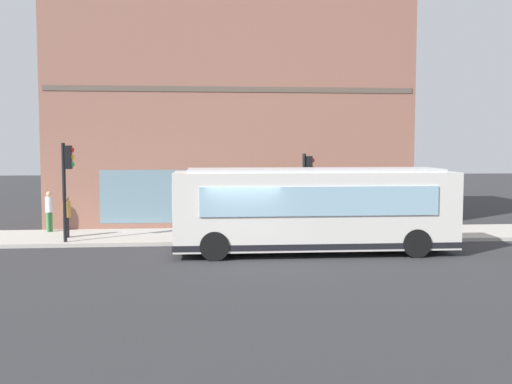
{
  "coord_description": "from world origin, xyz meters",
  "views": [
    {
      "loc": [
        -20.42,
        1.34,
        3.87
      ],
      "look_at": [
        3.14,
        -0.77,
        2.04
      ],
      "focal_mm": 41.8,
      "sensor_mm": 36.0,
      "label": 1
    }
  ],
  "objects_px": {
    "newspaper_vending_box": "(257,223)",
    "pedestrian_walking_along_curb": "(382,215)",
    "traffic_light_down_block": "(67,173)",
    "pedestrian_near_building_entrance": "(67,214)",
    "city_bus_nearside": "(313,210)",
    "pedestrian_by_light_pole": "(49,208)",
    "fire_hydrant": "(322,220)",
    "pedestrian_near_hydrant": "(392,210)",
    "traffic_light_near_corner": "(307,180)"
  },
  "relations": [
    {
      "from": "city_bus_nearside",
      "to": "traffic_light_down_block",
      "type": "xyz_separation_m",
      "value": [
        2.39,
        9.18,
        1.27
      ]
    },
    {
      "from": "fire_hydrant",
      "to": "pedestrian_near_hydrant",
      "type": "xyz_separation_m",
      "value": [
        -1.03,
        -2.9,
        0.55
      ]
    },
    {
      "from": "pedestrian_by_light_pole",
      "to": "newspaper_vending_box",
      "type": "bearing_deg",
      "value": -99.04
    },
    {
      "from": "pedestrian_near_building_entrance",
      "to": "pedestrian_by_light_pole",
      "type": "xyz_separation_m",
      "value": [
        1.73,
        1.13,
        0.04
      ]
    },
    {
      "from": "fire_hydrant",
      "to": "pedestrian_near_building_entrance",
      "type": "relative_size",
      "value": 0.44
    },
    {
      "from": "pedestrian_walking_along_curb",
      "to": "pedestrian_near_hydrant",
      "type": "bearing_deg",
      "value": -29.83
    },
    {
      "from": "pedestrian_near_building_entrance",
      "to": "newspaper_vending_box",
      "type": "xyz_separation_m",
      "value": [
        0.31,
        -7.8,
        -0.52
      ]
    },
    {
      "from": "pedestrian_walking_along_curb",
      "to": "newspaper_vending_box",
      "type": "distance_m",
      "value": 5.21
    },
    {
      "from": "traffic_light_down_block",
      "to": "fire_hydrant",
      "type": "relative_size",
      "value": 5.19
    },
    {
      "from": "traffic_light_near_corner",
      "to": "pedestrian_near_building_entrance",
      "type": "xyz_separation_m",
      "value": [
        1.25,
        9.69,
        -1.41
      ]
    },
    {
      "from": "pedestrian_near_hydrant",
      "to": "city_bus_nearside",
      "type": "bearing_deg",
      "value": 135.21
    },
    {
      "from": "pedestrian_near_building_entrance",
      "to": "newspaper_vending_box",
      "type": "bearing_deg",
      "value": -87.75
    },
    {
      "from": "newspaper_vending_box",
      "to": "pedestrian_near_hydrant",
      "type": "bearing_deg",
      "value": -86.05
    },
    {
      "from": "city_bus_nearside",
      "to": "fire_hydrant",
      "type": "distance_m",
      "value": 5.63
    },
    {
      "from": "pedestrian_walking_along_curb",
      "to": "newspaper_vending_box",
      "type": "xyz_separation_m",
      "value": [
        1.28,
        5.03,
        -0.45
      ]
    },
    {
      "from": "traffic_light_down_block",
      "to": "city_bus_nearside",
      "type": "bearing_deg",
      "value": -104.61
    },
    {
      "from": "traffic_light_near_corner",
      "to": "pedestrian_near_hydrant",
      "type": "bearing_deg",
      "value": -64.38
    },
    {
      "from": "pedestrian_walking_along_curb",
      "to": "newspaper_vending_box",
      "type": "bearing_deg",
      "value": 75.76
    },
    {
      "from": "traffic_light_near_corner",
      "to": "pedestrian_by_light_pole",
      "type": "relative_size",
      "value": 1.95
    },
    {
      "from": "traffic_light_down_block",
      "to": "fire_hydrant",
      "type": "xyz_separation_m",
      "value": [
        2.96,
        -10.58,
        -2.31
      ]
    },
    {
      "from": "traffic_light_down_block",
      "to": "pedestrian_near_hydrant",
      "type": "distance_m",
      "value": 13.73
    },
    {
      "from": "traffic_light_near_corner",
      "to": "newspaper_vending_box",
      "type": "xyz_separation_m",
      "value": [
        1.56,
        1.89,
        -1.93
      ]
    },
    {
      "from": "pedestrian_near_hydrant",
      "to": "newspaper_vending_box",
      "type": "relative_size",
      "value": 1.78
    },
    {
      "from": "pedestrian_walking_along_curb",
      "to": "pedestrian_near_building_entrance",
      "type": "distance_m",
      "value": 12.87
    },
    {
      "from": "fire_hydrant",
      "to": "pedestrian_walking_along_curb",
      "type": "bearing_deg",
      "value": -144.6
    },
    {
      "from": "traffic_light_near_corner",
      "to": "pedestrian_near_hydrant",
      "type": "distance_m",
      "value": 4.79
    },
    {
      "from": "city_bus_nearside",
      "to": "newspaper_vending_box",
      "type": "bearing_deg",
      "value": 23.52
    },
    {
      "from": "traffic_light_down_block",
      "to": "pedestrian_by_light_pole",
      "type": "height_order",
      "value": "traffic_light_down_block"
    },
    {
      "from": "traffic_light_down_block",
      "to": "pedestrian_near_building_entrance",
      "type": "distance_m",
      "value": 2.12
    },
    {
      "from": "fire_hydrant",
      "to": "pedestrian_walking_along_curb",
      "type": "relative_size",
      "value": 0.47
    },
    {
      "from": "traffic_light_near_corner",
      "to": "traffic_light_down_block",
      "type": "xyz_separation_m",
      "value": [
        0.04,
        9.37,
        0.29
      ]
    },
    {
      "from": "city_bus_nearside",
      "to": "pedestrian_by_light_pole",
      "type": "relative_size",
      "value": 5.73
    },
    {
      "from": "pedestrian_by_light_pole",
      "to": "city_bus_nearside",
      "type": "bearing_deg",
      "value": -116.64
    },
    {
      "from": "traffic_light_near_corner",
      "to": "pedestrian_near_hydrant",
      "type": "relative_size",
      "value": 2.14
    },
    {
      "from": "city_bus_nearside",
      "to": "fire_hydrant",
      "type": "bearing_deg",
      "value": -14.62
    },
    {
      "from": "city_bus_nearside",
      "to": "newspaper_vending_box",
      "type": "xyz_separation_m",
      "value": [
        3.91,
        1.7,
        -0.95
      ]
    },
    {
      "from": "traffic_light_down_block",
      "to": "pedestrian_walking_along_curb",
      "type": "relative_size",
      "value": 2.43
    },
    {
      "from": "fire_hydrant",
      "to": "pedestrian_near_hydrant",
      "type": "distance_m",
      "value": 3.13
    },
    {
      "from": "newspaper_vending_box",
      "to": "fire_hydrant",
      "type": "bearing_deg",
      "value": -65.09
    },
    {
      "from": "newspaper_vending_box",
      "to": "pedestrian_walking_along_curb",
      "type": "bearing_deg",
      "value": -104.24
    },
    {
      "from": "fire_hydrant",
      "to": "pedestrian_by_light_pole",
      "type": "height_order",
      "value": "pedestrian_by_light_pole"
    },
    {
      "from": "traffic_light_down_block",
      "to": "traffic_light_near_corner",
      "type": "bearing_deg",
      "value": -90.23
    },
    {
      "from": "pedestrian_by_light_pole",
      "to": "newspaper_vending_box",
      "type": "xyz_separation_m",
      "value": [
        -1.42,
        -8.93,
        -0.56
      ]
    },
    {
      "from": "city_bus_nearside",
      "to": "newspaper_vending_box",
      "type": "relative_size",
      "value": 11.17
    },
    {
      "from": "city_bus_nearside",
      "to": "pedestrian_by_light_pole",
      "type": "bearing_deg",
      "value": 63.36
    },
    {
      "from": "fire_hydrant",
      "to": "pedestrian_near_building_entrance",
      "type": "distance_m",
      "value": 11.05
    },
    {
      "from": "traffic_light_near_corner",
      "to": "city_bus_nearside",
      "type": "bearing_deg",
      "value": 175.52
    },
    {
      "from": "traffic_light_near_corner",
      "to": "newspaper_vending_box",
      "type": "height_order",
      "value": "traffic_light_near_corner"
    },
    {
      "from": "pedestrian_by_light_pole",
      "to": "pedestrian_near_hydrant",
      "type": "bearing_deg",
      "value": -93.86
    },
    {
      "from": "pedestrian_by_light_pole",
      "to": "pedestrian_walking_along_curb",
      "type": "bearing_deg",
      "value": -100.94
    }
  ]
}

